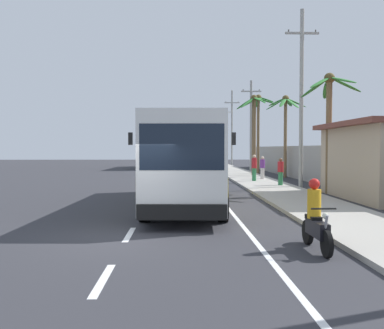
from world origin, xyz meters
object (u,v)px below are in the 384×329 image
at_px(motorcycle_trailing, 316,221).
at_px(utility_pole_far, 251,125).
at_px(motorcycle_beside_bus, 221,176).
at_px(palm_third, 258,117).
at_px(palm_fourth, 285,116).
at_px(palm_second, 254,122).
at_px(coach_bus_far_lane, 153,151).
at_px(pedestrian_far_walk, 254,167).
at_px(utility_pole_mid, 301,96).
at_px(palm_nearest, 329,109).
at_px(coach_bus_foreground, 186,158).
at_px(utility_pole_distant, 231,126).
at_px(pedestrian_midwalk, 281,171).
at_px(pedestrian_near_kerb, 262,167).

xyz_separation_m(motorcycle_trailing, utility_pole_far, (3.93, 32.72, 4.08)).
distance_m(motorcycle_beside_bus, palm_third, 13.75).
relative_size(utility_pole_far, palm_fourth, 1.36).
distance_m(utility_pole_far, palm_second, 6.76).
xyz_separation_m(coach_bus_far_lane, palm_second, (9.42, -16.07, 2.55)).
bearing_deg(coach_bus_far_lane, palm_fourth, -55.42).
relative_size(pedestrian_far_walk, utility_pole_mid, 0.17).
bearing_deg(palm_nearest, pedestrian_far_walk, 110.52).
xyz_separation_m(coach_bus_foreground, palm_second, (5.95, 17.88, 2.61)).
xyz_separation_m(motorcycle_trailing, palm_nearest, (4.63, 12.37, 3.74)).
xyz_separation_m(utility_pole_distant, palm_nearest, (0.53, -37.84, -1.10)).
bearing_deg(palm_nearest, palm_fourth, 86.29).
bearing_deg(palm_nearest, pedestrian_midwalk, 114.61).
height_order(utility_pole_mid, utility_pole_far, utility_pole_mid).
xyz_separation_m(coach_bus_foreground, coach_bus_far_lane, (-3.46, 33.96, 0.07)).
xyz_separation_m(coach_bus_far_lane, palm_third, (10.24, -13.50, 3.19)).
height_order(pedestrian_midwalk, pedestrian_far_walk, pedestrian_far_walk).
height_order(utility_pole_far, palm_fourth, utility_pole_far).
bearing_deg(utility_pole_mid, utility_pole_distant, 89.80).
height_order(utility_pole_far, utility_pole_distant, utility_pole_distant).
height_order(pedestrian_far_walk, palm_nearest, palm_nearest).
bearing_deg(motorcycle_beside_bus, coach_bus_foreground, -105.15).
distance_m(pedestrian_midwalk, palm_nearest, 5.27).
bearing_deg(pedestrian_midwalk, palm_second, 54.31).
relative_size(motorcycle_trailing, pedestrian_midwalk, 1.19).
bearing_deg(palm_second, utility_pole_far, 82.60).
distance_m(coach_bus_far_lane, motorcycle_trailing, 42.59).
distance_m(pedestrian_midwalk, palm_fourth, 10.11).
relative_size(utility_pole_mid, palm_third, 1.45).
bearing_deg(palm_third, pedestrian_near_kerb, -97.66).
height_order(coach_bus_far_lane, utility_pole_mid, utility_pole_mid).
relative_size(motorcycle_beside_bus, palm_second, 0.29).
distance_m(coach_bus_far_lane, palm_third, 17.24).
distance_m(coach_bus_far_lane, motorcycle_beside_bus, 26.31).
xyz_separation_m(motorcycle_beside_bus, motorcycle_trailing, (0.65, -16.45, 0.02)).
height_order(palm_second, palm_third, palm_third).
bearing_deg(pedestrian_midwalk, utility_pole_distant, 52.97).
bearing_deg(palm_fourth, pedestrian_far_walk, -122.61).
bearing_deg(palm_fourth, palm_second, 156.17).
distance_m(coach_bus_far_lane, palm_second, 18.80).
height_order(motorcycle_trailing, palm_fourth, palm_fourth).
bearing_deg(coach_bus_foreground, pedestrian_far_walk, 66.89).
bearing_deg(utility_pole_far, palm_third, -90.66).
bearing_deg(pedestrian_midwalk, utility_pole_far, 51.56).
relative_size(palm_nearest, palm_third, 0.87).
bearing_deg(palm_nearest, coach_bus_far_lane, 110.29).
xyz_separation_m(coach_bus_far_lane, utility_pole_mid, (10.34, -26.87, 3.39)).
xyz_separation_m(motorcycle_beside_bus, palm_fourth, (6.09, 8.52, 4.35)).
xyz_separation_m(coach_bus_foreground, pedestrian_near_kerb, (5.84, 13.50, -0.97)).
relative_size(coach_bus_foreground, pedestrian_far_walk, 6.75).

